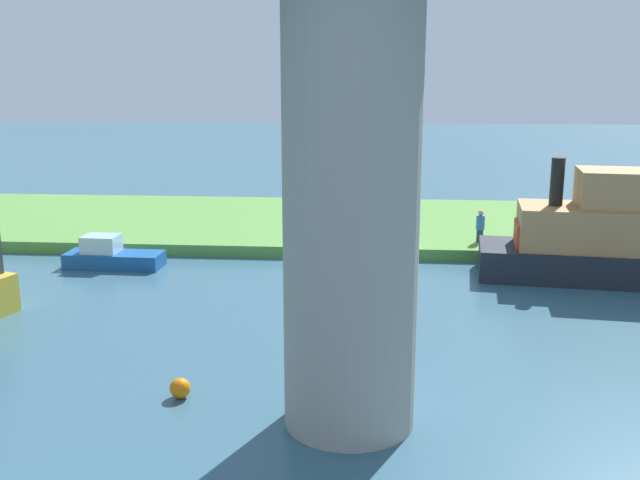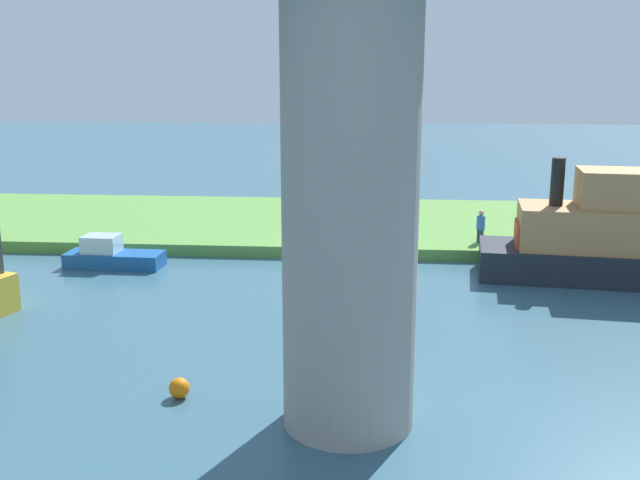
{
  "view_description": "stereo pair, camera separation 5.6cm",
  "coord_description": "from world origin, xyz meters",
  "px_view_note": "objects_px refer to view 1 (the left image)",
  "views": [
    {
      "loc": [
        -0.8,
        29.26,
        7.7
      ],
      "look_at": [
        1.15,
        5.0,
        2.0
      ],
      "focal_mm": 40.81,
      "sensor_mm": 36.0,
      "label": 1
    },
    {
      "loc": [
        -0.86,
        29.26,
        7.7
      ],
      "look_at": [
        1.15,
        5.0,
        2.0
      ],
      "focal_mm": 40.81,
      "sensor_mm": 36.0,
      "label": 2
    }
  ],
  "objects_px": {
    "skiff_small": "(612,236)",
    "houseboat_blue": "(111,256)",
    "marker_buoy": "(180,388)",
    "mooring_post": "(390,234)",
    "person_on_bank": "(480,226)",
    "bridge_pylon": "(351,205)"
  },
  "relations": [
    {
      "from": "marker_buoy",
      "to": "mooring_post",
      "type": "bearing_deg",
      "value": -110.41
    },
    {
      "from": "skiff_small",
      "to": "mooring_post",
      "type": "bearing_deg",
      "value": -18.9
    },
    {
      "from": "bridge_pylon",
      "to": "person_on_bank",
      "type": "bearing_deg",
      "value": -107.37
    },
    {
      "from": "person_on_bank",
      "to": "mooring_post",
      "type": "bearing_deg",
      "value": 13.97
    },
    {
      "from": "bridge_pylon",
      "to": "skiff_small",
      "type": "height_order",
      "value": "bridge_pylon"
    },
    {
      "from": "bridge_pylon",
      "to": "mooring_post",
      "type": "bearing_deg",
      "value": -94.3
    },
    {
      "from": "skiff_small",
      "to": "houseboat_blue",
      "type": "relative_size",
      "value": 2.37
    },
    {
      "from": "mooring_post",
      "to": "houseboat_blue",
      "type": "height_order",
      "value": "mooring_post"
    },
    {
      "from": "bridge_pylon",
      "to": "skiff_small",
      "type": "xyz_separation_m",
      "value": [
        -9.27,
        -12.09,
        -3.26
      ]
    },
    {
      "from": "bridge_pylon",
      "to": "person_on_bank",
      "type": "relative_size",
      "value": 7.13
    },
    {
      "from": "mooring_post",
      "to": "skiff_small",
      "type": "distance_m",
      "value": 8.64
    },
    {
      "from": "houseboat_blue",
      "to": "person_on_bank",
      "type": "bearing_deg",
      "value": -167.08
    },
    {
      "from": "houseboat_blue",
      "to": "marker_buoy",
      "type": "bearing_deg",
      "value": 117.25
    },
    {
      "from": "person_on_bank",
      "to": "marker_buoy",
      "type": "xyz_separation_m",
      "value": [
        9.05,
        14.98,
        -0.95
      ]
    },
    {
      "from": "marker_buoy",
      "to": "skiff_small",
      "type": "bearing_deg",
      "value": -139.95
    },
    {
      "from": "houseboat_blue",
      "to": "marker_buoy",
      "type": "xyz_separation_m",
      "value": [
        -5.94,
        11.54,
        -0.21
      ]
    },
    {
      "from": "mooring_post",
      "to": "person_on_bank",
      "type": "bearing_deg",
      "value": -166.03
    },
    {
      "from": "mooring_post",
      "to": "bridge_pylon",
      "type": "bearing_deg",
      "value": 85.7
    },
    {
      "from": "bridge_pylon",
      "to": "marker_buoy",
      "type": "relative_size",
      "value": 19.81
    },
    {
      "from": "person_on_bank",
      "to": "houseboat_blue",
      "type": "xyz_separation_m",
      "value": [
        15.0,
        3.44,
        -0.74
      ]
    },
    {
      "from": "skiff_small",
      "to": "houseboat_blue",
      "type": "distance_m",
      "value": 19.35
    },
    {
      "from": "mooring_post",
      "to": "marker_buoy",
      "type": "relative_size",
      "value": 2.04
    }
  ]
}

